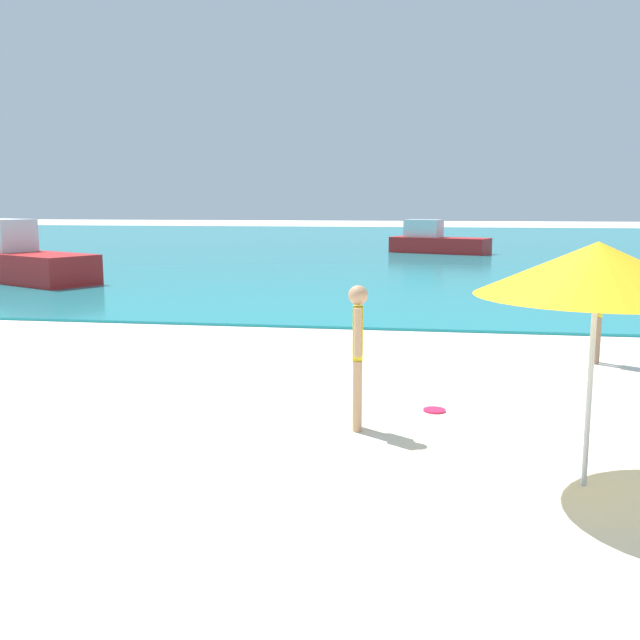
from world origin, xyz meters
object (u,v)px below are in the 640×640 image
at_px(person_standing, 358,349).
at_px(boat_far, 436,241).
at_px(person_distant, 599,309).
at_px(boat_near, 18,260).
at_px(beach_umbrella, 597,269).
at_px(frisbee, 434,410).

relative_size(person_standing, boat_far, 0.33).
distance_m(person_distant, boat_near, 18.45).
height_order(person_standing, boat_near, boat_near).
distance_m(boat_far, beach_umbrella, 29.91).
bearing_deg(boat_near, frisbee, -16.11).
bearing_deg(frisbee, boat_near, 136.53).
bearing_deg(person_standing, boat_near, -142.91).
xyz_separation_m(boat_far, beach_umbrella, (1.26, -29.85, 1.37)).
relative_size(person_distant, beach_umbrella, 0.69).
height_order(person_distant, boat_far, boat_far).
height_order(person_standing, person_distant, person_standing).
bearing_deg(boat_near, beach_umbrella, -17.92).
relative_size(person_standing, boat_near, 0.28).
relative_size(frisbee, boat_near, 0.05).
height_order(boat_far, beach_umbrella, beach_umbrella).
relative_size(frisbee, boat_far, 0.05).
xyz_separation_m(frisbee, boat_far, (0.09, 27.66, 0.62)).
xyz_separation_m(person_distant, beach_umbrella, (-1.23, -5.35, 1.12)).
bearing_deg(person_distant, frisbee, 157.81).
xyz_separation_m(person_standing, boat_near, (-12.40, 13.45, -0.21)).
xyz_separation_m(person_standing, person_distant, (3.47, 4.02, -0.07)).
bearing_deg(boat_near, boat_far, 75.79).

